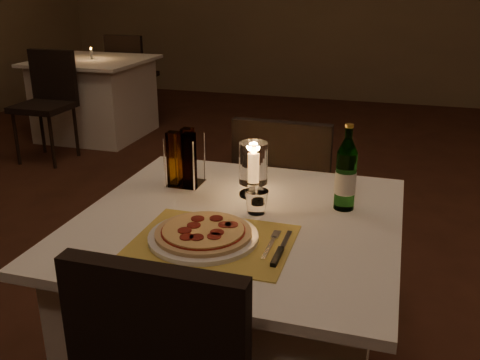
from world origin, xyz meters
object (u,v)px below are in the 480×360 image
(plate, at_px, (203,237))
(pizza, at_px, (203,232))
(water_bottle, at_px, (346,175))
(hurricane_candle, at_px, (253,165))
(main_table, at_px, (238,315))
(tumbler, at_px, (257,202))
(chair_far, at_px, (285,192))
(neighbor_table_left, at_px, (96,98))

(plate, height_order, pizza, pizza)
(water_bottle, height_order, hurricane_candle, water_bottle)
(pizza, height_order, water_bottle, water_bottle)
(main_table, height_order, plate, plate)
(main_table, bearing_deg, tumbler, 49.63)
(chair_far, xyz_separation_m, hurricane_candle, (-0.00, -0.52, 0.30))
(main_table, bearing_deg, pizza, -105.43)
(main_table, height_order, tumbler, tumbler)
(hurricane_candle, distance_m, neighbor_table_left, 3.68)
(neighbor_table_left, bearing_deg, water_bottle, -46.68)
(plate, relative_size, hurricane_candle, 1.67)
(chair_far, bearing_deg, pizza, -93.18)
(plate, xyz_separation_m, hurricane_candle, (0.05, 0.37, 0.10))
(plate, height_order, hurricane_candle, hurricane_candle)
(plate, bearing_deg, pizza, 15.05)
(chair_far, relative_size, neighbor_table_left, 0.90)
(tumbler, relative_size, hurricane_candle, 0.40)
(plate, height_order, tumbler, tumbler)
(tumbler, distance_m, water_bottle, 0.30)
(chair_far, height_order, pizza, chair_far)
(main_table, height_order, hurricane_candle, hurricane_candle)
(main_table, height_order, water_bottle, water_bottle)
(main_table, xyz_separation_m, tumbler, (0.05, 0.05, 0.40))
(main_table, relative_size, pizza, 3.57)
(main_table, relative_size, chair_far, 1.11)
(main_table, xyz_separation_m, water_bottle, (0.31, 0.17, 0.48))
(plate, bearing_deg, tumbler, 67.74)
(pizza, relative_size, hurricane_candle, 1.46)
(main_table, distance_m, chair_far, 0.74)
(plate, xyz_separation_m, pizza, (0.00, 0.00, 0.02))
(plate, distance_m, water_bottle, 0.51)
(pizza, relative_size, neighbor_table_left, 0.28)
(water_bottle, relative_size, neighbor_table_left, 0.29)
(main_table, relative_size, neighbor_table_left, 1.00)
(plate, bearing_deg, water_bottle, 44.13)
(plate, relative_size, water_bottle, 1.12)
(tumbler, bearing_deg, water_bottle, 23.73)
(chair_far, height_order, hurricane_candle, hurricane_candle)
(pizza, bearing_deg, neighbor_table_left, 125.95)
(hurricane_candle, height_order, neighbor_table_left, hurricane_candle)
(tumbler, relative_size, water_bottle, 0.27)
(main_table, relative_size, hurricane_candle, 5.22)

